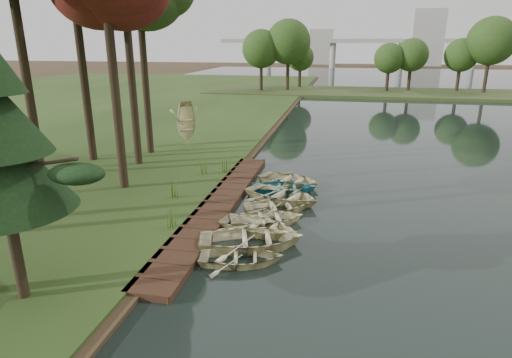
% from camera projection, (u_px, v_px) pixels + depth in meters
% --- Properties ---
extents(ground, '(300.00, 300.00, 0.00)m').
position_uv_depth(ground, '(252.00, 210.00, 20.15)').
color(ground, '#3D2F1D').
extents(boardwalk, '(1.60, 16.00, 0.30)m').
position_uv_depth(boardwalk, '(219.00, 205.00, 20.40)').
color(boardwalk, '#382216').
rests_on(boardwalk, ground).
extents(peninsula, '(50.00, 14.00, 0.45)m').
position_uv_depth(peninsula, '(371.00, 93.00, 65.25)').
color(peninsula, '#36451E').
rests_on(peninsula, ground).
extents(far_trees, '(45.60, 5.60, 8.80)m').
position_uv_depth(far_trees, '(351.00, 50.00, 63.98)').
color(far_trees, black).
rests_on(far_trees, peninsula).
extents(bridge, '(95.90, 4.00, 8.60)m').
position_uv_depth(bridge, '(375.00, 44.00, 127.69)').
color(bridge, '#A5A5A0').
rests_on(bridge, ground).
extents(building_a, '(10.00, 8.00, 18.00)m').
position_uv_depth(building_a, '(426.00, 38.00, 142.44)').
color(building_a, '#A5A5A0').
rests_on(building_a, ground).
extents(building_b, '(8.00, 8.00, 12.00)m').
position_uv_depth(building_b, '(321.00, 47.00, 154.62)').
color(building_b, '#A5A5A0').
rests_on(building_b, ground).
extents(rowboat_0, '(3.41, 2.74, 0.63)m').
position_uv_depth(rowboat_0, '(241.00, 255.00, 15.13)').
color(rowboat_0, beige).
rests_on(rowboat_0, water).
extents(rowboat_1, '(4.65, 3.85, 0.83)m').
position_uv_depth(rowboat_1, '(251.00, 237.00, 16.28)').
color(rowboat_1, beige).
rests_on(rowboat_1, water).
extents(rowboat_2, '(3.94, 3.26, 0.71)m').
position_uv_depth(rowboat_2, '(259.00, 225.00, 17.58)').
color(rowboat_2, beige).
rests_on(rowboat_2, water).
extents(rowboat_3, '(3.82, 3.28, 0.67)m').
position_uv_depth(rowboat_3, '(267.00, 217.00, 18.41)').
color(rowboat_3, beige).
rests_on(rowboat_3, water).
extents(rowboat_4, '(3.81, 3.29, 0.66)m').
position_uv_depth(rowboat_4, '(278.00, 204.00, 19.81)').
color(rowboat_4, beige).
rests_on(rowboat_4, water).
extents(rowboat_5, '(4.67, 4.09, 0.80)m').
position_uv_depth(rowboat_5, '(282.00, 193.00, 21.05)').
color(rowboat_5, beige).
rests_on(rowboat_5, water).
extents(rowboat_6, '(3.78, 2.99, 0.71)m').
position_uv_depth(rowboat_6, '(284.00, 186.00, 22.31)').
color(rowboat_6, teal).
rests_on(rowboat_6, water).
extents(rowboat_7, '(4.17, 3.54, 0.73)m').
position_uv_depth(rowboat_7, '(289.00, 178.00, 23.54)').
color(rowboat_7, beige).
rests_on(rowboat_7, water).
extents(stored_rowboat, '(3.92, 3.78, 0.66)m').
position_uv_depth(stored_rowboat, '(187.00, 140.00, 31.74)').
color(stored_rowboat, beige).
rests_on(stored_rowboat, bank).
extents(reeds_0, '(0.60, 0.60, 1.02)m').
position_uv_depth(reeds_0, '(173.00, 216.00, 17.39)').
color(reeds_0, '#3F661E').
rests_on(reeds_0, bank).
extents(reeds_1, '(0.60, 0.60, 1.05)m').
position_uv_depth(reeds_1, '(176.00, 187.00, 20.80)').
color(reeds_1, '#3F661E').
rests_on(reeds_1, bank).
extents(reeds_2, '(0.60, 0.60, 0.92)m').
position_uv_depth(reeds_2, '(203.00, 166.00, 24.55)').
color(reeds_2, '#3F661E').
rests_on(reeds_2, bank).
extents(reeds_3, '(0.60, 0.60, 1.04)m').
position_uv_depth(reeds_3, '(226.00, 163.00, 24.97)').
color(reeds_3, '#3F661E').
rests_on(reeds_3, bank).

